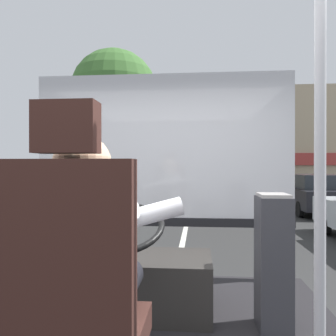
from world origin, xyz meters
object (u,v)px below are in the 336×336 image
(handrail_pole, at_px, (320,145))
(driver_seat, at_px, (77,303))
(fare_box, at_px, (273,262))
(steering_console, at_px, (135,281))
(parked_car_black, at_px, (315,193))
(bus_driver, at_px, (88,253))

(handrail_pole, bearing_deg, driver_seat, -172.03)
(driver_seat, distance_m, fare_box, 1.36)
(driver_seat, xyz_separation_m, steering_console, (0.00, 1.15, -0.31))
(steering_console, relative_size, handrail_pole, 0.49)
(handrail_pole, xyz_separation_m, parked_car_black, (3.77, 11.43, -1.04))
(driver_seat, xyz_separation_m, bus_driver, (-0.00, 0.12, 0.16))
(steering_console, bearing_deg, bus_driver, -90.00)
(fare_box, relative_size, parked_car_black, 0.20)
(bus_driver, distance_m, handrail_pole, 1.03)
(steering_console, bearing_deg, driver_seat, -90.00)
(steering_console, relative_size, parked_car_black, 0.25)
(steering_console, xyz_separation_m, handrail_pole, (0.93, -1.02, 0.91))
(bus_driver, distance_m, fare_box, 1.30)
(bus_driver, xyz_separation_m, handrail_pole, (0.93, 0.01, 0.44))
(bus_driver, distance_m, parked_car_black, 12.38)
(bus_driver, height_order, handrail_pole, handrail_pole)
(bus_driver, bearing_deg, steering_console, 90.00)
(handrail_pole, bearing_deg, steering_console, 132.33)
(driver_seat, xyz_separation_m, handrail_pole, (0.93, 0.13, 0.60))
(fare_box, bearing_deg, handrail_pole, -90.35)
(steering_console, distance_m, parked_car_black, 11.42)
(bus_driver, xyz_separation_m, parked_car_black, (4.71, 11.44, -0.60))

